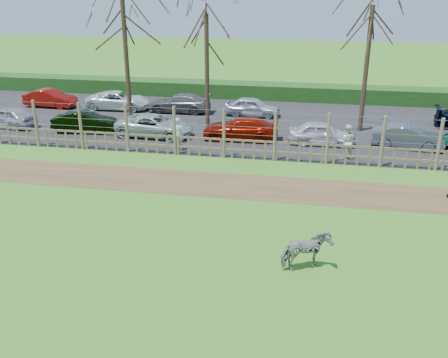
% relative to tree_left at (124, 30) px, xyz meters
% --- Properties ---
extents(ground, '(120.00, 120.00, 0.00)m').
position_rel_tree_left_xyz_m(ground, '(6.50, -12.50, -5.62)').
color(ground, '#61A033').
rests_on(ground, ground).
extents(dirt_strip, '(34.00, 2.80, 0.01)m').
position_rel_tree_left_xyz_m(dirt_strip, '(6.50, -8.00, -5.61)').
color(dirt_strip, brown).
rests_on(dirt_strip, ground).
extents(asphalt, '(44.00, 13.00, 0.04)m').
position_rel_tree_left_xyz_m(asphalt, '(6.50, 2.00, -5.60)').
color(asphalt, '#232326').
rests_on(asphalt, ground).
extents(hedge, '(46.00, 2.00, 1.10)m').
position_rel_tree_left_xyz_m(hedge, '(6.50, 9.00, -5.07)').
color(hedge, '#1E4716').
rests_on(hedge, ground).
extents(fence, '(30.16, 0.16, 2.50)m').
position_rel_tree_left_xyz_m(fence, '(6.50, -4.50, -4.81)').
color(fence, brown).
rests_on(fence, ground).
extents(tree_left, '(4.80, 4.80, 7.88)m').
position_rel_tree_left_xyz_m(tree_left, '(0.00, 0.00, 0.00)').
color(tree_left, '#3D2B1E').
rests_on(tree_left, ground).
extents(tree_mid, '(4.80, 4.80, 6.83)m').
position_rel_tree_left_xyz_m(tree_mid, '(4.50, 1.00, -0.75)').
color(tree_mid, '#3D2B1E').
rests_on(tree_mid, ground).
extents(tree_right, '(4.80, 4.80, 7.35)m').
position_rel_tree_left_xyz_m(tree_right, '(13.50, 1.50, -0.37)').
color(tree_right, '#3D2B1E').
rests_on(tree_right, ground).
extents(zebra, '(1.64, 1.30, 1.26)m').
position_rel_tree_left_xyz_m(zebra, '(10.78, -14.19, -4.98)').
color(zebra, gray).
rests_on(zebra, ground).
extents(visitor_a, '(0.68, 0.50, 1.72)m').
position_rel_tree_left_xyz_m(visitor_a, '(3.98, -3.85, -4.71)').
color(visitor_a, '#B5D9BB').
rests_on(visitor_a, asphalt).
extents(visitor_b, '(0.91, 0.75, 1.72)m').
position_rel_tree_left_xyz_m(visitor_b, '(12.42, -3.66, -4.71)').
color(visitor_b, silver).
rests_on(visitor_b, asphalt).
extents(car_0, '(3.68, 1.87, 1.20)m').
position_rel_tree_left_xyz_m(car_0, '(-7.18, -1.46, -4.98)').
color(car_0, '#B5B1BC').
rests_on(car_0, asphalt).
extents(car_1, '(3.76, 1.68, 1.20)m').
position_rel_tree_left_xyz_m(car_1, '(-2.17, -1.62, -4.98)').
color(car_1, black).
rests_on(car_1, asphalt).
extents(car_2, '(4.43, 2.25, 1.20)m').
position_rel_tree_left_xyz_m(car_2, '(2.02, -1.69, -4.98)').
color(car_2, '#B0C1BC').
rests_on(car_2, asphalt).
extents(car_3, '(4.19, 1.83, 1.20)m').
position_rel_tree_left_xyz_m(car_3, '(6.86, -1.43, -4.98)').
color(car_3, '#8D0F02').
rests_on(car_3, asphalt).
extents(car_4, '(3.54, 1.46, 1.20)m').
position_rel_tree_left_xyz_m(car_4, '(11.28, -1.51, -4.98)').
color(car_4, silver).
rests_on(car_4, asphalt).
extents(car_5, '(3.77, 1.72, 1.20)m').
position_rel_tree_left_xyz_m(car_5, '(15.68, -1.35, -4.98)').
color(car_5, '#545765').
rests_on(car_5, asphalt).
extents(car_7, '(3.72, 1.50, 1.20)m').
position_rel_tree_left_xyz_m(car_7, '(-7.12, 3.59, -4.98)').
color(car_7, maroon).
rests_on(car_7, asphalt).
extents(car_8, '(4.38, 2.14, 1.20)m').
position_rel_tree_left_xyz_m(car_8, '(-2.28, 3.87, -4.98)').
color(car_8, silver).
rests_on(car_8, asphalt).
extents(car_9, '(4.14, 1.69, 1.20)m').
position_rel_tree_left_xyz_m(car_9, '(2.00, 3.84, -4.98)').
color(car_9, '#5D5A5E').
rests_on(car_9, asphalt).
extents(car_10, '(3.61, 1.66, 1.20)m').
position_rel_tree_left_xyz_m(car_10, '(6.88, 3.70, -4.98)').
color(car_10, '#B5B6CA').
rests_on(car_10, asphalt).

